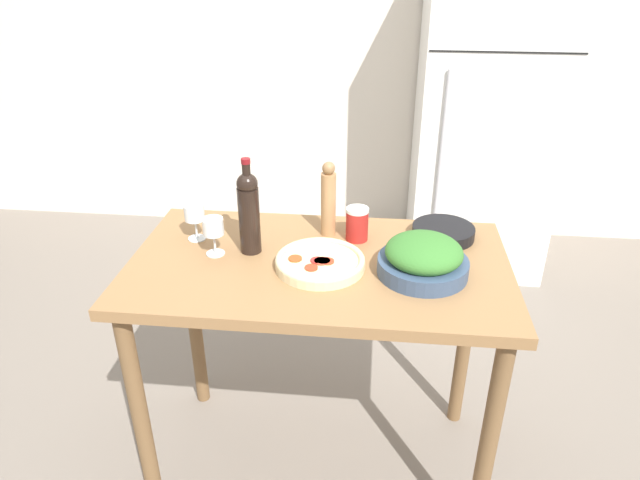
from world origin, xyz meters
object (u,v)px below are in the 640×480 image
(wine_glass_near, at_px, (213,229))
(cast_iron_skillet, at_px, (443,232))
(refrigerator, at_px, (486,115))
(wine_glass_far, at_px, (195,215))
(salt_canister, at_px, (357,224))
(wine_bottle, at_px, (249,211))
(pepper_mill, at_px, (328,200))
(homemade_pizza, at_px, (320,262))
(salad_bowl, at_px, (423,258))

(wine_glass_near, distance_m, cast_iron_skillet, 0.80)
(refrigerator, height_order, wine_glass_far, refrigerator)
(refrigerator, xyz_separation_m, wine_glass_far, (-1.24, -1.66, 0.07))
(refrigerator, xyz_separation_m, salt_canister, (-0.68, -1.60, 0.04))
(wine_bottle, distance_m, pepper_mill, 0.29)
(wine_glass_far, relative_size, cast_iron_skillet, 0.37)
(pepper_mill, distance_m, cast_iron_skillet, 0.42)
(cast_iron_skillet, bearing_deg, homemade_pizza, -148.37)
(salt_canister, bearing_deg, wine_bottle, -160.73)
(wine_bottle, xyz_separation_m, pepper_mill, (0.25, 0.16, -0.02))
(wine_bottle, xyz_separation_m, homemade_pizza, (0.24, -0.08, -0.13))
(pepper_mill, xyz_separation_m, salt_canister, (0.10, -0.03, -0.07))
(wine_glass_far, bearing_deg, cast_iron_skillet, 6.75)
(salad_bowl, bearing_deg, wine_bottle, 170.84)
(wine_bottle, height_order, salad_bowl, wine_bottle)
(wine_glass_far, distance_m, salt_canister, 0.56)
(wine_glass_far, relative_size, homemade_pizza, 0.45)
(refrigerator, distance_m, pepper_mill, 1.75)
(homemade_pizza, bearing_deg, refrigerator, 66.53)
(salad_bowl, relative_size, cast_iron_skillet, 0.81)
(cast_iron_skillet, bearing_deg, wine_glass_far, -173.25)
(refrigerator, height_order, wine_bottle, refrigerator)
(refrigerator, xyz_separation_m, cast_iron_skillet, (-0.37, -1.55, -0.00))
(pepper_mill, bearing_deg, cast_iron_skillet, 1.76)
(salad_bowl, xyz_separation_m, cast_iron_skillet, (0.09, 0.26, -0.03))
(wine_bottle, relative_size, salt_canister, 2.76)
(salad_bowl, bearing_deg, refrigerator, 75.75)
(refrigerator, xyz_separation_m, wine_glass_near, (-1.14, -1.76, 0.07))
(pepper_mill, distance_m, salad_bowl, 0.41)
(homemade_pizza, bearing_deg, wine_glass_far, 161.58)
(salt_canister, bearing_deg, wine_glass_far, -174.19)
(refrigerator, relative_size, salad_bowl, 6.64)
(pepper_mill, bearing_deg, homemade_pizza, -90.89)
(wine_glass_far, distance_m, homemade_pizza, 0.48)
(wine_bottle, relative_size, salad_bowl, 1.16)
(wine_glass_near, bearing_deg, cast_iron_skillet, 14.71)
(cast_iron_skillet, bearing_deg, wine_glass_near, -165.29)
(wine_bottle, bearing_deg, wine_glass_near, -163.51)
(refrigerator, bearing_deg, homemade_pizza, -113.47)
(wine_glass_far, bearing_deg, salt_canister, 5.81)
(pepper_mill, relative_size, salt_canister, 2.27)
(wine_glass_near, height_order, salad_bowl, wine_glass_near)
(homemade_pizza, height_order, salt_canister, salt_canister)
(wine_glass_near, xyz_separation_m, homemade_pizza, (0.36, -0.05, -0.07))
(wine_bottle, bearing_deg, salt_canister, 19.27)
(pepper_mill, height_order, cast_iron_skillet, pepper_mill)
(wine_glass_far, height_order, pepper_mill, pepper_mill)
(refrigerator, bearing_deg, wine_glass_far, -126.74)
(refrigerator, distance_m, salad_bowl, 1.87)
(wine_glass_near, xyz_separation_m, cast_iron_skillet, (0.77, 0.20, -0.07))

